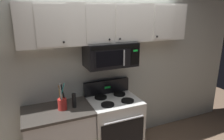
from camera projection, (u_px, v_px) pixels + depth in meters
The scene contains 8 objects.
back_wall at pixel (105, 65), 3.31m from camera, with size 5.20×0.10×2.70m, color silver.
stove_range at pixel (114, 125), 3.23m from camera, with size 0.76×0.69×1.12m.
over_range_microwave at pixel (111, 54), 3.03m from camera, with size 0.76×0.43×0.35m.
upper_cabinets at pixel (110, 23), 2.93m from camera, with size 2.50×0.36×0.55m.
counter_segment at pixel (60, 138), 2.92m from camera, with size 0.93×0.65×0.90m.
utensil_crock_red at pixel (62, 102), 2.78m from camera, with size 0.12×0.12×0.39m.
salt_shaker at pixel (74, 101), 2.94m from camera, with size 0.04×0.04×0.09m.
pepper_mill at pixel (74, 100), 2.84m from camera, with size 0.06×0.06×0.20m, color black.
Camera 1 is at (-1.18, -2.19, 2.20)m, focal length 32.95 mm.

